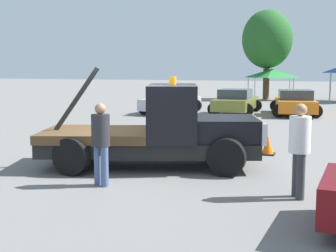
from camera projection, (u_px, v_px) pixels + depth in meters
The scene contains 10 objects.
ground_plane at pixel (149, 166), 11.82m from camera, with size 160.00×160.00×0.00m, color slate.
tow_truck at pixel (162, 131), 11.70m from camera, with size 5.81×3.69×2.51m.
person_near_truck at pixel (300, 144), 8.81m from camera, with size 0.40×0.40×1.81m.
person_at_hood at pixel (101, 138), 9.76m from camera, with size 0.39×0.39×1.75m.
parked_car_silver at pixel (171, 101), 25.78m from camera, with size 2.71×4.56×1.34m.
parked_car_olive at pixel (236, 102), 25.51m from camera, with size 2.43×4.45×1.34m.
parked_car_orange at pixel (295, 103), 24.74m from camera, with size 2.96×4.88×1.34m.
canopy_tent_green at pixel (272, 73), 36.08m from camera, with size 3.13×3.13×2.41m.
tree_center at pixel (267, 40), 36.47m from camera, with size 3.91×3.91×6.98m.
traffic_cone at pixel (268, 146), 13.39m from camera, with size 0.40×0.40×0.55m.
Camera 1 is at (4.41, -10.74, 2.47)m, focal length 50.00 mm.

